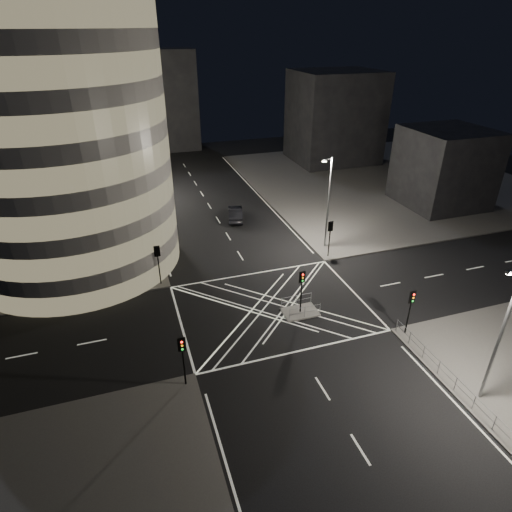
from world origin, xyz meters
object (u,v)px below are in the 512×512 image
object	(u,v)px
traffic_signal_nr	(411,304)
traffic_signal_island	(302,284)
street_lamp_left_far	(130,162)
street_lamp_right_near	(501,332)
traffic_signal_fr	(330,232)
traffic_signal_fl	(158,258)
street_lamp_right_far	(328,200)
central_island	(300,312)
sedan	(235,213)
street_lamp_left_near	(142,212)
traffic_signal_nl	(183,353)

from	to	relation	value
traffic_signal_nr	traffic_signal_island	world-z (taller)	same
street_lamp_left_far	street_lamp_right_near	bearing A→B (deg)	-66.79
traffic_signal_fr	traffic_signal_island	bearing A→B (deg)	-129.33
traffic_signal_fl	street_lamp_right_far	size ratio (longest dim) A/B	0.40
traffic_signal_island	street_lamp_left_far	distance (m)	33.61
traffic_signal_fl	traffic_signal_fr	world-z (taller)	same
street_lamp_left_far	traffic_signal_fl	bearing A→B (deg)	-88.43
traffic_signal_nr	street_lamp_right_near	xyz separation A→B (m)	(0.64, -7.20, 2.63)
central_island	sedan	distance (m)	21.00
central_island	traffic_signal_fl	world-z (taller)	traffic_signal_fl
central_island	street_lamp_left_far	distance (m)	33.95
traffic_signal_fr	traffic_signal_nr	xyz separation A→B (m)	(0.00, -13.60, 0.00)
street_lamp_left_far	central_island	bearing A→B (deg)	-70.05
sedan	traffic_signal_fl	bearing A→B (deg)	63.28
street_lamp_right_near	sedan	world-z (taller)	street_lamp_right_near
street_lamp_left_near	sedan	size ratio (longest dim) A/B	2.00
traffic_signal_island	sedan	xyz separation A→B (m)	(0.15, 20.98, -2.09)
central_island	traffic_signal_island	world-z (taller)	traffic_signal_island
street_lamp_left_far	traffic_signal_island	bearing A→B (deg)	-70.05
traffic_signal_fl	traffic_signal_nr	distance (m)	22.24
traffic_signal_island	street_lamp_right_far	xyz separation A→B (m)	(7.44, 10.50, 2.63)
street_lamp_left_far	street_lamp_right_far	size ratio (longest dim) A/B	1.00
central_island	traffic_signal_fl	bearing A→B (deg)	142.46
central_island	traffic_signal_fr	size ratio (longest dim) A/B	0.75
traffic_signal_fl	traffic_signal_island	size ratio (longest dim) A/B	1.00
street_lamp_left_far	street_lamp_right_near	world-z (taller)	same
traffic_signal_nl	traffic_signal_nr	world-z (taller)	same
central_island	street_lamp_left_near	distance (m)	18.52
street_lamp_right_near	traffic_signal_island	bearing A→B (deg)	120.75
traffic_signal_nl	central_island	bearing A→B (deg)	26.14
central_island	sedan	xyz separation A→B (m)	(0.15, 20.98, 0.75)
traffic_signal_nr	street_lamp_right_far	world-z (taller)	street_lamp_right_far
traffic_signal_nr	street_lamp_right_far	distance (m)	16.03
traffic_signal_fl	street_lamp_left_near	world-z (taller)	street_lamp_left_near
street_lamp_left_near	street_lamp_left_far	bearing A→B (deg)	90.00
traffic_signal_nr	street_lamp_left_near	distance (m)	26.32
street_lamp_left_far	street_lamp_right_near	size ratio (longest dim) A/B	1.00
street_lamp_right_near	traffic_signal_fr	bearing A→B (deg)	91.75
traffic_signal_nr	traffic_signal_fr	bearing A→B (deg)	90.00
traffic_signal_fr	street_lamp_left_far	size ratio (longest dim) A/B	0.40
street_lamp_left_near	street_lamp_left_far	xyz separation A→B (m)	(0.00, 18.00, 0.00)
traffic_signal_island	street_lamp_right_near	size ratio (longest dim) A/B	0.40
traffic_signal_fr	street_lamp_right_far	size ratio (longest dim) A/B	0.40
central_island	street_lamp_left_near	size ratio (longest dim) A/B	0.30
traffic_signal_nr	street_lamp_right_near	bearing A→B (deg)	-84.96
traffic_signal_island	sedan	bearing A→B (deg)	89.60
sedan	traffic_signal_nr	bearing A→B (deg)	118.28
street_lamp_left_near	sedan	distance (m)	14.57
street_lamp_left_far	street_lamp_right_near	distance (m)	47.88
street_lamp_right_far	traffic_signal_nl	bearing A→B (deg)	-139.09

